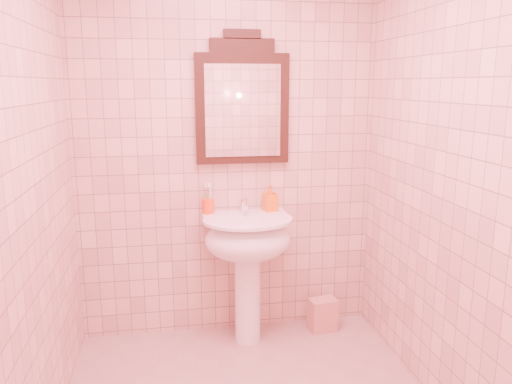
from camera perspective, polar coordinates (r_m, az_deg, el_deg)
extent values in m
cube|color=beige|center=(3.35, -3.30, 4.35)|extent=(2.00, 0.02, 2.50)
cylinder|color=white|center=(3.39, -0.96, -11.36)|extent=(0.17, 0.17, 0.70)
ellipsoid|color=white|center=(3.24, -0.93, -5.50)|extent=(0.56, 0.46, 0.28)
cube|color=white|center=(3.37, -1.37, -2.79)|extent=(0.56, 0.15, 0.05)
cylinder|color=white|center=(3.20, -0.94, -3.20)|extent=(0.58, 0.58, 0.02)
cylinder|color=white|center=(3.35, -1.38, -1.55)|extent=(0.04, 0.04, 0.09)
cylinder|color=white|center=(3.29, -1.24, -1.18)|extent=(0.02, 0.10, 0.02)
cylinder|color=white|center=(3.24, -1.11, -1.73)|extent=(0.02, 0.02, 0.04)
cube|color=white|center=(3.35, -1.41, -0.59)|extent=(0.02, 0.07, 0.01)
cube|color=black|center=(3.31, -1.57, 9.45)|extent=(0.61, 0.05, 0.71)
cube|color=black|center=(3.31, -1.61, 16.39)|extent=(0.42, 0.05, 0.09)
cube|color=black|center=(3.32, -1.62, 17.59)|extent=(0.24, 0.05, 0.06)
cube|color=white|center=(3.28, -1.49, 9.25)|extent=(0.49, 0.01, 0.59)
cylinder|color=#EB3D13|center=(3.34, -5.50, -1.63)|extent=(0.08, 0.08, 0.10)
cylinder|color=silver|center=(3.33, -5.21, -0.92)|extent=(0.01, 0.01, 0.18)
cylinder|color=#338CD8|center=(3.34, -5.44, -0.86)|extent=(0.01, 0.01, 0.18)
cylinder|color=#E5334C|center=(3.34, -5.77, -0.90)|extent=(0.01, 0.01, 0.18)
cylinder|color=#3FBF59|center=(3.32, -5.74, -0.98)|extent=(0.01, 0.01, 0.18)
cylinder|color=#D8CC4C|center=(3.31, -5.40, -0.99)|extent=(0.01, 0.01, 0.18)
imported|color=orange|center=(3.37, 1.63, -0.71)|extent=(0.10, 0.10, 0.18)
cube|color=tan|center=(3.65, 7.63, -13.72)|extent=(0.21, 0.15, 0.23)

